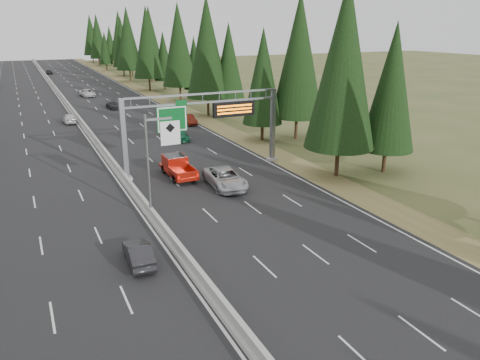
{
  "coord_description": "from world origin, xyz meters",
  "views": [
    {
      "loc": [
        -8.09,
        -7.99,
        14.23
      ],
      "look_at": [
        5.2,
        20.0,
        3.89
      ],
      "focal_mm": 35.0,
      "sensor_mm": 36.0,
      "label": 1
    }
  ],
  "objects": [
    {
      "name": "car_onc_white",
      "position": [
        -1.5,
        65.86,
        0.8
      ],
      "size": [
        1.79,
        4.29,
        1.45
      ],
      "primitive_type": "imported",
      "rotation": [
        0.0,
        0.0,
        3.16
      ],
      "color": "silver",
      "rests_on": "road"
    },
    {
      "name": "silver_minivan",
      "position": [
        8.03,
        29.13,
        0.92
      ],
      "size": [
        3.17,
        6.21,
        1.68
      ],
      "primitive_type": "imported",
      "rotation": [
        0.0,
        0.0,
        -0.06
      ],
      "color": "#A5A7AA",
      "rests_on": "road"
    },
    {
      "name": "road",
      "position": [
        0.0,
        80.0,
        0.04
      ],
      "size": [
        32.0,
        260.0,
        0.08
      ],
      "primitive_type": "cube",
      "color": "black",
      "rests_on": "ground"
    },
    {
      "name": "car_ahead_green",
      "position": [
        9.99,
        48.37,
        0.84
      ],
      "size": [
        1.84,
        4.48,
        1.52
      ],
      "primitive_type": "imported",
      "rotation": [
        0.0,
        0.0,
        0.01
      ],
      "color": "#145836",
      "rests_on": "road"
    },
    {
      "name": "car_ahead_dkred",
      "position": [
        14.5,
        57.41,
        0.78
      ],
      "size": [
        1.59,
        4.3,
        1.41
      ],
      "primitive_type": "imported",
      "rotation": [
        0.0,
        0.0,
        -0.03
      ],
      "color": "#55150C",
      "rests_on": "road"
    },
    {
      "name": "shoulder_right",
      "position": [
        17.8,
        80.0,
        0.03
      ],
      "size": [
        3.6,
        260.0,
        0.06
      ],
      "primitive_type": "cube",
      "color": "olive",
      "rests_on": "ground"
    },
    {
      "name": "median_barrier",
      "position": [
        0.0,
        80.0,
        0.41
      ],
      "size": [
        0.7,
        260.0,
        0.85
      ],
      "color": "gray",
      "rests_on": "road"
    },
    {
      "name": "car_ahead_dkgrey",
      "position": [
        7.02,
        75.98,
        0.74
      ],
      "size": [
        2.15,
        4.66,
        1.32
      ],
      "primitive_type": "imported",
      "rotation": [
        0.0,
        0.0,
        0.07
      ],
      "color": "black",
      "rests_on": "road"
    },
    {
      "name": "car_ahead_far",
      "position": [
        1.5,
        145.27,
        0.78
      ],
      "size": [
        1.83,
        4.15,
        1.39
      ],
      "primitive_type": "imported",
      "rotation": [
        0.0,
        0.0,
        0.05
      ],
      "color": "black",
      "rests_on": "road"
    },
    {
      "name": "red_pickup",
      "position": [
        5.08,
        34.27,
        1.16
      ],
      "size": [
        2.14,
        6.0,
        1.96
      ],
      "color": "black",
      "rests_on": "road"
    },
    {
      "name": "car_ahead_white",
      "position": [
        5.07,
        93.1,
        0.81
      ],
      "size": [
        2.89,
        5.47,
        1.47
      ],
      "primitive_type": "imported",
      "rotation": [
        0.0,
        0.0,
        0.09
      ],
      "color": "silver",
      "rests_on": "road"
    },
    {
      "name": "tree_row_right",
      "position": [
        21.82,
        80.68,
        9.69
      ],
      "size": [
        12.12,
        237.12,
        18.81
      ],
      "color": "black",
      "rests_on": "ground"
    },
    {
      "name": "sign_gantry",
      "position": [
        8.92,
        34.88,
        5.27
      ],
      "size": [
        16.75,
        0.98,
        7.8
      ],
      "color": "slate",
      "rests_on": "road"
    },
    {
      "name": "hov_sign_pole",
      "position": [
        0.58,
        24.97,
        4.72
      ],
      "size": [
        2.8,
        0.5,
        8.0
      ],
      "color": "slate",
      "rests_on": "road"
    },
    {
      "name": "car_onc_near",
      "position": [
        -2.62,
        18.21,
        0.75
      ],
      "size": [
        1.61,
        4.15,
        1.35
      ],
      "primitive_type": "imported",
      "rotation": [
        0.0,
        0.0,
        3.1
      ],
      "color": "black",
      "rests_on": "road"
    }
  ]
}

